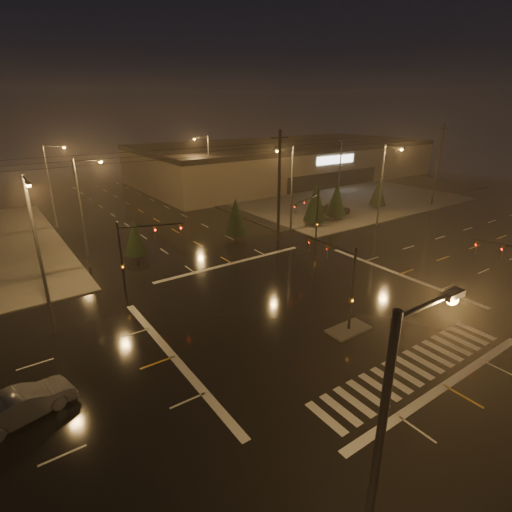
% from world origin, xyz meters
% --- Properties ---
extents(ground, '(140.00, 140.00, 0.00)m').
position_xyz_m(ground, '(0.00, 0.00, 0.00)').
color(ground, black).
rests_on(ground, ground).
extents(sidewalk_ne, '(36.00, 36.00, 0.12)m').
position_xyz_m(sidewalk_ne, '(30.00, 30.00, 0.06)').
color(sidewalk_ne, '#4C4A44').
rests_on(sidewalk_ne, ground).
extents(median_island, '(3.00, 1.60, 0.15)m').
position_xyz_m(median_island, '(0.00, -4.00, 0.07)').
color(median_island, '#4C4A44').
rests_on(median_island, ground).
extents(crosswalk, '(15.00, 2.60, 0.01)m').
position_xyz_m(crosswalk, '(0.00, -9.00, 0.01)').
color(crosswalk, beige).
rests_on(crosswalk, ground).
extents(stop_bar_near, '(16.00, 0.50, 0.01)m').
position_xyz_m(stop_bar_near, '(0.00, -11.00, 0.01)').
color(stop_bar_near, beige).
rests_on(stop_bar_near, ground).
extents(stop_bar_far, '(16.00, 0.50, 0.01)m').
position_xyz_m(stop_bar_far, '(0.00, 11.00, 0.01)').
color(stop_bar_far, beige).
rests_on(stop_bar_far, ground).
extents(parking_lot, '(50.00, 24.00, 0.08)m').
position_xyz_m(parking_lot, '(35.00, 28.00, 0.04)').
color(parking_lot, black).
rests_on(parking_lot, ground).
extents(retail_building, '(60.20, 28.30, 7.20)m').
position_xyz_m(retail_building, '(35.00, 45.99, 3.84)').
color(retail_building, brown).
rests_on(retail_building, ground).
extents(signal_mast_median, '(0.25, 4.59, 6.00)m').
position_xyz_m(signal_mast_median, '(0.00, -3.07, 3.75)').
color(signal_mast_median, black).
rests_on(signal_mast_median, ground).
extents(signal_mast_ne, '(4.84, 1.86, 6.00)m').
position_xyz_m(signal_mast_ne, '(9.50, 10.14, 3.79)').
color(signal_mast_ne, black).
rests_on(signal_mast_ne, ground).
extents(signal_mast_nw, '(4.84, 1.86, 6.00)m').
position_xyz_m(signal_mast_nw, '(-9.50, 10.14, 3.79)').
color(signal_mast_nw, black).
rests_on(signal_mast_nw, ground).
extents(streetlight_0, '(2.77, 0.32, 10.00)m').
position_xyz_m(streetlight_0, '(-11.18, -15.00, 5.80)').
color(streetlight_0, '#38383A').
rests_on(streetlight_0, ground).
extents(streetlight_1, '(2.77, 0.32, 10.00)m').
position_xyz_m(streetlight_1, '(-11.18, 18.00, 5.80)').
color(streetlight_1, '#38383A').
rests_on(streetlight_1, ground).
extents(streetlight_2, '(2.77, 0.32, 10.00)m').
position_xyz_m(streetlight_2, '(-11.18, 34.00, 5.80)').
color(streetlight_2, '#38383A').
rests_on(streetlight_2, ground).
extents(streetlight_3, '(2.77, 0.32, 10.00)m').
position_xyz_m(streetlight_3, '(11.18, 16.00, 5.80)').
color(streetlight_3, '#38383A').
rests_on(streetlight_3, ground).
extents(streetlight_4, '(2.77, 0.32, 10.00)m').
position_xyz_m(streetlight_4, '(11.18, 36.00, 5.80)').
color(streetlight_4, '#38383A').
rests_on(streetlight_4, ground).
extents(streetlight_5, '(0.32, 2.77, 10.00)m').
position_xyz_m(streetlight_5, '(-16.00, 11.18, 5.80)').
color(streetlight_5, '#38383A').
rests_on(streetlight_5, ground).
extents(streetlight_6, '(0.32, 2.77, 10.00)m').
position_xyz_m(streetlight_6, '(22.00, 11.18, 5.80)').
color(streetlight_6, '#38383A').
rests_on(streetlight_6, ground).
extents(utility_pole_1, '(2.20, 0.32, 12.00)m').
position_xyz_m(utility_pole_1, '(8.00, 14.00, 6.13)').
color(utility_pole_1, black).
rests_on(utility_pole_1, ground).
extents(utility_pole_2, '(2.20, 0.32, 12.00)m').
position_xyz_m(utility_pole_2, '(38.00, 14.00, 6.13)').
color(utility_pole_2, black).
rests_on(utility_pole_2, ground).
extents(conifer_0, '(2.97, 2.97, 5.35)m').
position_xyz_m(conifer_0, '(15.42, 15.98, 3.02)').
color(conifer_0, black).
rests_on(conifer_0, ground).
extents(conifer_1, '(2.71, 2.71, 4.94)m').
position_xyz_m(conifer_1, '(19.53, 16.41, 2.82)').
color(conifer_1, black).
rests_on(conifer_1, ground).
extents(conifer_2, '(2.37, 2.37, 4.41)m').
position_xyz_m(conifer_2, '(28.77, 17.03, 2.55)').
color(conifer_2, black).
rests_on(conifer_2, ground).
extents(conifer_3, '(2.22, 2.22, 4.17)m').
position_xyz_m(conifer_3, '(-7.18, 17.03, 2.43)').
color(conifer_3, black).
rests_on(conifer_3, ground).
extents(conifer_4, '(2.63, 2.63, 4.81)m').
position_xyz_m(conifer_4, '(4.20, 16.83, 2.75)').
color(conifer_4, black).
rests_on(conifer_4, ground).
extents(car_parked, '(4.00, 4.39, 1.45)m').
position_xyz_m(car_parked, '(22.01, 18.85, 0.72)').
color(car_parked, black).
rests_on(car_parked, ground).
extents(car_crossing, '(4.98, 2.76, 1.55)m').
position_xyz_m(car_crossing, '(-19.03, -0.52, 0.78)').
color(car_crossing, '#55575D').
rests_on(car_crossing, ground).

